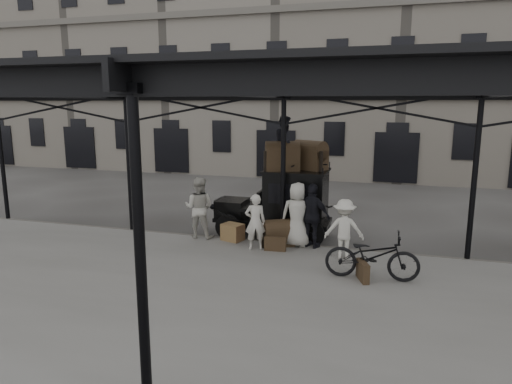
% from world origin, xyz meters
% --- Properties ---
extents(ground, '(120.00, 120.00, 0.00)m').
position_xyz_m(ground, '(0.00, 0.00, 0.00)').
color(ground, '#383533').
rests_on(ground, ground).
extents(platform, '(28.00, 8.00, 0.15)m').
position_xyz_m(platform, '(0.00, -2.00, 0.07)').
color(platform, slate).
rests_on(platform, ground).
extents(canopy, '(22.50, 9.00, 4.74)m').
position_xyz_m(canopy, '(0.00, -1.72, 4.60)').
color(canopy, black).
rests_on(canopy, ground).
extents(building_frontage, '(64.00, 8.00, 14.00)m').
position_xyz_m(building_frontage, '(0.00, 18.00, 7.00)').
color(building_frontage, slate).
rests_on(building_frontage, ground).
extents(taxi, '(3.65, 1.55, 2.18)m').
position_xyz_m(taxi, '(-0.12, 3.00, 1.20)').
color(taxi, black).
rests_on(taxi, ground).
extents(porter_left, '(0.67, 0.55, 1.57)m').
position_xyz_m(porter_left, '(-0.59, 1.20, 0.94)').
color(porter_left, beige).
rests_on(porter_left, platform).
extents(porter_midleft, '(0.94, 0.75, 1.85)m').
position_xyz_m(porter_midleft, '(-2.54, 1.80, 1.08)').
color(porter_midleft, beige).
rests_on(porter_midleft, platform).
extents(porter_centre, '(0.98, 0.71, 1.85)m').
position_xyz_m(porter_centre, '(0.47, 1.80, 1.07)').
color(porter_centre, beige).
rests_on(porter_centre, platform).
extents(porter_official, '(1.16, 0.79, 1.83)m').
position_xyz_m(porter_official, '(0.91, 1.80, 1.07)').
color(porter_official, black).
rests_on(porter_official, platform).
extents(porter_right, '(1.08, 0.69, 1.58)m').
position_xyz_m(porter_right, '(1.86, 1.16, 0.94)').
color(porter_right, silver).
rests_on(porter_right, platform).
extents(bicycle, '(2.18, 0.84, 1.13)m').
position_xyz_m(bicycle, '(2.63, -0.15, 0.71)').
color(bicycle, black).
rests_on(bicycle, platform).
extents(porter_roof, '(0.67, 0.83, 1.63)m').
position_xyz_m(porter_roof, '(-0.15, 2.90, 3.00)').
color(porter_roof, black).
rests_on(porter_roof, taxi).
extents(steamer_trunk_roof_near, '(1.15, 0.92, 0.73)m').
position_xyz_m(steamer_trunk_roof_near, '(-0.20, 2.75, 2.55)').
color(steamer_trunk_roof_near, '#402B1D').
rests_on(steamer_trunk_roof_near, taxi).
extents(steamer_trunk_roof_far, '(1.17, 1.01, 0.74)m').
position_xyz_m(steamer_trunk_roof_far, '(0.55, 3.20, 2.55)').
color(steamer_trunk_roof_far, '#402B1D').
rests_on(steamer_trunk_roof_far, taxi).
extents(steamer_trunk_platform, '(1.01, 0.88, 0.63)m').
position_xyz_m(steamer_trunk_platform, '(-0.05, 1.71, 0.47)').
color(steamer_trunk_platform, '#402B1D').
rests_on(steamer_trunk_platform, platform).
extents(wicker_hamper, '(0.71, 0.62, 0.50)m').
position_xyz_m(wicker_hamper, '(-1.47, 1.80, 0.40)').
color(wicker_hamper, olive).
rests_on(wicker_hamper, platform).
extents(suitcase_upright, '(0.35, 0.61, 0.45)m').
position_xyz_m(suitcase_upright, '(2.45, -0.31, 0.38)').
color(suitcase_upright, '#402B1D').
rests_on(suitcase_upright, platform).
extents(suitcase_flat, '(0.61, 0.20, 0.40)m').
position_xyz_m(suitcase_flat, '(-0.02, 1.19, 0.35)').
color(suitcase_flat, '#402B1D').
rests_on(suitcase_flat, platform).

